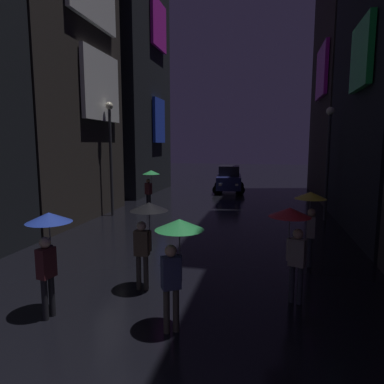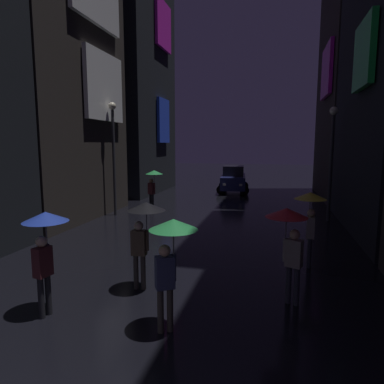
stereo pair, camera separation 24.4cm
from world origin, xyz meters
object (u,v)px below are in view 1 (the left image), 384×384
object	(u,v)px
pedestrian_midstreet_centre_red	(292,228)
pedestrian_midstreet_left_green	(150,179)
pedestrian_foreground_right_blue	(48,235)
streetlamp_left_far	(110,145)
pedestrian_far_right_green	(177,244)
streetlamp_right_far	(328,150)
pedestrian_near_crossing_black	(147,221)
pedestrian_foreground_left_yellow	(311,208)
car_distant	(229,179)

from	to	relation	value
pedestrian_midstreet_centre_red	pedestrian_midstreet_left_green	world-z (taller)	same
pedestrian_foreground_right_blue	streetlamp_left_far	xyz separation A→B (m)	(-3.16, 9.43, 1.74)
pedestrian_far_right_green	pedestrian_midstreet_centre_red	bearing A→B (deg)	37.66
pedestrian_midstreet_centre_red	streetlamp_right_far	xyz separation A→B (m)	(2.08, 8.91, 1.55)
streetlamp_left_far	pedestrian_near_crossing_black	bearing A→B (deg)	-59.35
pedestrian_foreground_left_yellow	streetlamp_right_far	bearing A→B (deg)	77.43
car_distant	streetlamp_right_far	world-z (taller)	streetlamp_right_far
pedestrian_near_crossing_black	streetlamp_right_far	size ratio (longest dim) A/B	0.42
pedestrian_foreground_right_blue	streetlamp_left_far	bearing A→B (deg)	108.51
pedestrian_midstreet_left_green	car_distant	bearing A→B (deg)	67.89
pedestrian_far_right_green	car_distant	size ratio (longest dim) A/B	0.50
streetlamp_left_far	pedestrian_midstreet_left_green	bearing A→B (deg)	49.68
streetlamp_right_far	pedestrian_foreground_left_yellow	bearing A→B (deg)	-102.57
pedestrian_foreground_left_yellow	car_distant	size ratio (longest dim) A/B	0.50
pedestrian_near_crossing_black	car_distant	distance (m)	17.47
pedestrian_foreground_right_blue	streetlamp_right_far	world-z (taller)	streetlamp_right_far
streetlamp_right_far	pedestrian_far_right_green	bearing A→B (deg)	-111.72
pedestrian_midstreet_centre_red	streetlamp_left_far	bearing A→B (deg)	135.45
pedestrian_far_right_green	streetlamp_left_far	size ratio (longest dim) A/B	0.39
car_distant	pedestrian_far_right_green	bearing A→B (deg)	-86.53
pedestrian_far_right_green	pedestrian_foreground_right_blue	bearing A→B (deg)	179.81
streetlamp_right_far	pedestrian_foreground_right_blue	bearing A→B (deg)	-122.99
pedestrian_near_crossing_black	pedestrian_midstreet_left_green	world-z (taller)	same
pedestrian_foreground_left_yellow	streetlamp_left_far	xyz separation A→B (m)	(-8.60, 5.18, 1.74)
car_distant	streetlamp_right_far	xyz separation A→B (m)	(5.36, -8.52, 2.29)
pedestrian_far_right_green	pedestrian_midstreet_left_green	size ratio (longest dim) A/B	1.00
pedestrian_near_crossing_black	streetlamp_left_far	world-z (taller)	streetlamp_left_far
pedestrian_foreground_right_blue	car_distant	xyz separation A→B (m)	(1.48, 19.06, -0.74)
pedestrian_midstreet_centre_red	car_distant	world-z (taller)	pedestrian_midstreet_centre_red
pedestrian_far_right_green	streetlamp_right_far	world-z (taller)	streetlamp_right_far
pedestrian_foreground_right_blue	pedestrian_midstreet_left_green	bearing A→B (deg)	99.04
pedestrian_midstreet_centre_red	streetlamp_left_far	world-z (taller)	streetlamp_left_far
pedestrian_midstreet_centre_red	pedestrian_foreground_right_blue	world-z (taller)	same
pedestrian_near_crossing_black	pedestrian_foreground_left_yellow	bearing A→B (deg)	33.76
car_distant	streetlamp_right_far	bearing A→B (deg)	-57.82
pedestrian_midstreet_left_green	pedestrian_far_right_green	bearing A→B (deg)	-68.34
pedestrian_near_crossing_black	pedestrian_far_right_green	xyz separation A→B (m)	(1.16, -1.61, 0.00)
pedestrian_foreground_left_yellow	streetlamp_right_far	xyz separation A→B (m)	(1.40, 6.29, 1.55)
pedestrian_near_crossing_black	pedestrian_midstreet_left_green	bearing A→B (deg)	108.89
pedestrian_near_crossing_black	pedestrian_foreground_right_blue	size ratio (longest dim) A/B	1.00
pedestrian_far_right_green	pedestrian_midstreet_left_green	distance (m)	11.92
pedestrian_near_crossing_black	pedestrian_far_right_green	world-z (taller)	same
pedestrian_midstreet_left_green	car_distant	size ratio (longest dim) A/B	0.50
pedestrian_far_right_green	pedestrian_near_crossing_black	bearing A→B (deg)	125.72
pedestrian_near_crossing_black	pedestrian_foreground_right_blue	xyz separation A→B (m)	(-1.48, -1.60, 0.00)
pedestrian_midstreet_centre_red	streetlamp_right_far	world-z (taller)	streetlamp_right_far
pedestrian_foreground_right_blue	car_distant	distance (m)	19.13
pedestrian_far_right_green	streetlamp_right_far	xyz separation A→B (m)	(4.20, 10.55, 1.55)
pedestrian_far_right_green	pedestrian_midstreet_left_green	world-z (taller)	same
pedestrian_near_crossing_black	pedestrian_foreground_left_yellow	distance (m)	4.76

